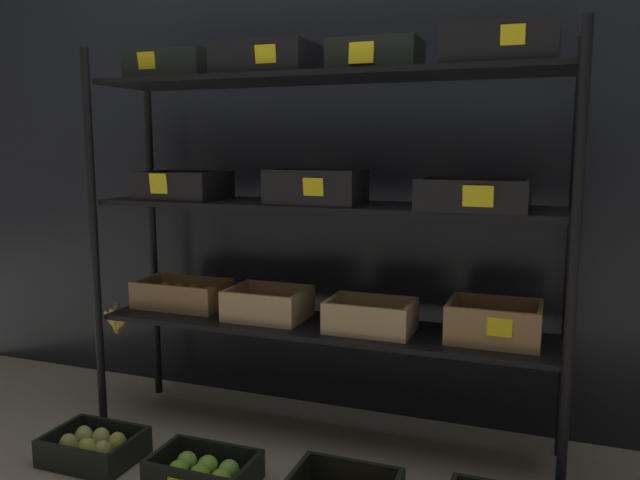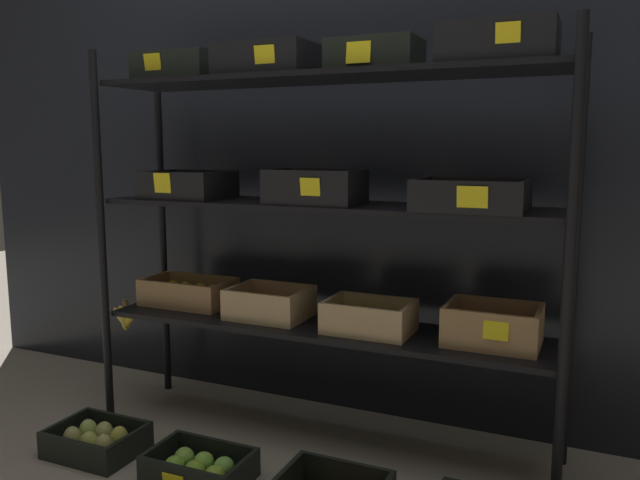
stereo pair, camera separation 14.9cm
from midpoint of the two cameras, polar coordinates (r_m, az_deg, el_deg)
ground_plane at (r=2.60m, az=-1.72°, el=-17.54°), size 10.00×10.00×0.00m
storefront_wall at (r=2.71m, az=1.36°, el=11.62°), size 4.15×0.12×2.58m
display_rack at (r=2.34m, az=-2.11°, el=3.67°), size 1.89×0.42×1.52m
crate_ground_pear at (r=2.60m, az=-21.31°, el=-17.02°), size 0.33×0.25×0.10m
crate_ground_apple_green at (r=2.34m, az=-12.33°, el=-19.74°), size 0.35×0.23×0.10m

